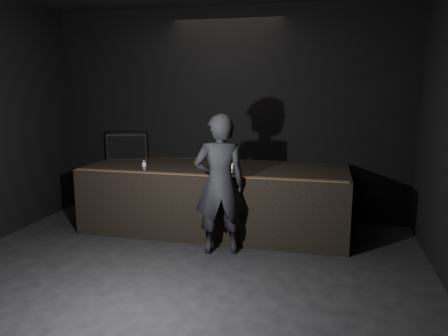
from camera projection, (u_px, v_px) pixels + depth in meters
name	position (u px, v px, depth m)	size (l,w,h in m)	color
ground	(148.00, 315.00, 4.31)	(7.00, 7.00, 0.00)	black
room_walls	(141.00, 108.00, 3.93)	(6.10, 7.10, 3.52)	black
stage_riser	(216.00, 198.00, 6.83)	(4.00, 1.50, 1.00)	black
riser_lip	(203.00, 175.00, 6.05)	(3.92, 0.10, 0.01)	brown
stage_monitor	(128.00, 145.00, 7.48)	(0.78, 0.67, 0.44)	black
cable	(189.00, 158.00, 7.43)	(0.02, 0.02, 0.97)	black
laptop	(222.00, 167.00, 6.37)	(0.34, 0.32, 0.20)	white
beer_can	(144.00, 165.00, 6.46)	(0.06, 0.06, 0.15)	silver
plastic_cup	(249.00, 160.00, 6.96)	(0.09, 0.09, 0.11)	white
wii_remote	(231.00, 173.00, 6.16)	(0.04, 0.15, 0.03)	white
person	(220.00, 185.00, 5.77)	(0.68, 0.45, 1.88)	black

